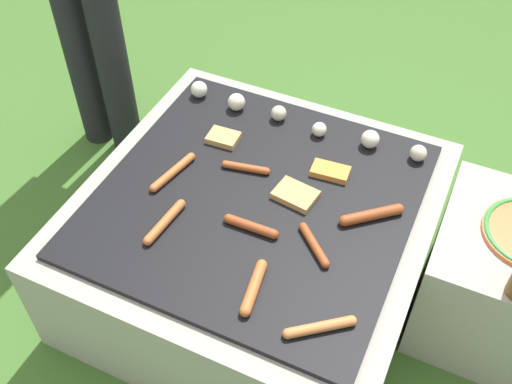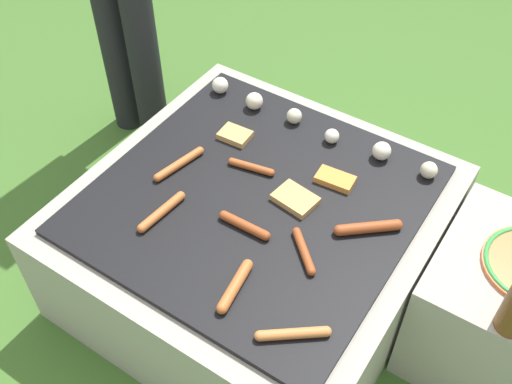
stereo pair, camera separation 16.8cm
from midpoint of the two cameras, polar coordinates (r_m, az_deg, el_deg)
ground_plane at (r=2.01m, az=2.42°, el=-8.41°), size 14.00×14.00×0.00m
grill at (r=1.85m, az=2.61°, el=-4.88°), size 0.98×0.98×0.40m
side_ledge at (r=1.87m, az=25.25°, el=-10.60°), size 0.45×0.46×0.40m
sausage_back_left at (r=1.65m, az=-6.12°, el=-2.03°), size 0.04×0.18×0.03m
sausage_back_center at (r=1.49m, az=1.26°, el=-9.13°), size 0.05×0.17×0.03m
sausage_mid_right at (r=1.77m, az=2.27°, el=2.27°), size 0.15×0.05×0.02m
sausage_back_right at (r=1.43m, az=7.01°, el=-13.46°), size 0.15×0.12×0.03m
sausage_front_right at (r=1.57m, az=7.65°, el=-5.76°), size 0.12×0.11×0.02m
sausage_front_left at (r=1.61m, az=1.88°, el=-3.36°), size 0.16×0.03×0.03m
sausage_front_center at (r=1.65m, az=13.54°, el=-3.47°), size 0.15×0.13×0.03m
sausage_mid_left at (r=1.78m, az=-4.66°, el=2.55°), size 0.06×0.18×0.02m
bread_slice_right at (r=1.69m, az=6.62°, el=-0.81°), size 0.13×0.10×0.02m
bread_slice_left at (r=1.76m, az=10.28°, el=1.06°), size 0.12×0.07×0.02m
bread_slice_center at (r=1.87m, az=0.57°, el=5.32°), size 0.10×0.08×0.02m
mushroom_row at (r=1.91m, az=7.68°, el=6.44°), size 0.80×0.07×0.06m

